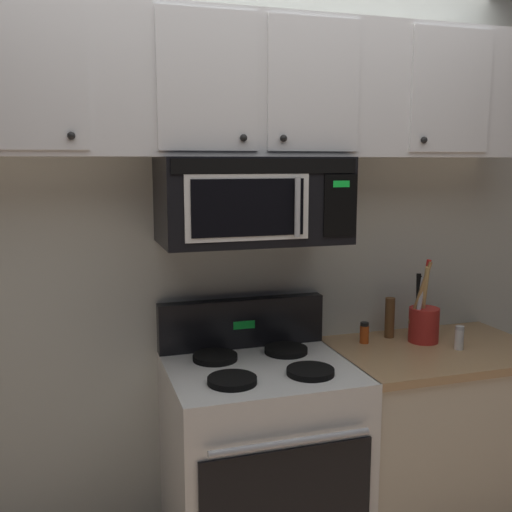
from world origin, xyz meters
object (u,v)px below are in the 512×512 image
stove_range (261,464)px  spice_jar (364,333)px  utensil_crock_red (423,320)px  salt_shaker (459,338)px  pepper_mill (390,318)px  over_range_microwave (252,200)px

stove_range → spice_jar: stove_range is taller
stove_range → utensil_crock_red: size_ratio=2.86×
utensil_crock_red → stove_range: bearing=-173.2°
stove_range → salt_shaker: 1.04m
stove_range → salt_shaker: size_ratio=10.43×
utensil_crock_red → pepper_mill: size_ratio=2.04×
utensil_crock_red → spice_jar: utensil_crock_red is taller
over_range_microwave → utensil_crock_red: bearing=-1.2°
stove_range → utensil_crock_red: bearing=6.8°
over_range_microwave → spice_jar: size_ratio=7.73×
over_range_microwave → utensil_crock_red: size_ratio=1.94×
over_range_microwave → pepper_mill: over_range_microwave is taller
stove_range → over_range_microwave: over_range_microwave is taller
stove_range → over_range_microwave: (-0.00, 0.12, 1.11)m
utensil_crock_red → spice_jar: size_ratio=3.98×
stove_range → spice_jar: 0.75m
over_range_microwave → salt_shaker: 1.12m
spice_jar → over_range_microwave: bearing=-175.4°
stove_range → pepper_mill: (0.71, 0.21, 0.53)m
pepper_mill → spice_jar: 0.17m
utensil_crock_red → salt_shaker: bearing=-58.5°
over_range_microwave → salt_shaker: (0.92, -0.17, -0.62)m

